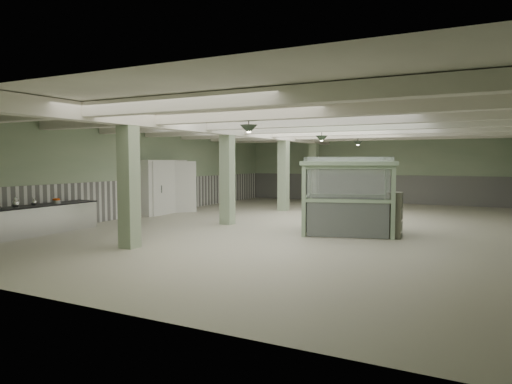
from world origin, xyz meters
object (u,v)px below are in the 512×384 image
at_px(guard_booth, 348,183).
at_px(prep_counter, 31,221).
at_px(filing_cabinet, 394,215).
at_px(walkin_cooler, 164,186).

bearing_deg(guard_booth, prep_counter, -165.70).
height_order(prep_counter, filing_cabinet, filing_cabinet).
xyz_separation_m(prep_counter, guard_booth, (8.41, 4.94, 1.12)).
relative_size(guard_booth, filing_cabinet, 2.49).
xyz_separation_m(prep_counter, walkin_cooler, (-0.08, 6.48, 0.74)).
xyz_separation_m(guard_booth, filing_cabinet, (1.50, -0.30, -0.90)).
bearing_deg(walkin_cooler, filing_cabinet, -10.44).
xyz_separation_m(walkin_cooler, filing_cabinet, (9.99, -1.84, -0.53)).
relative_size(prep_counter, guard_booth, 1.36).
bearing_deg(prep_counter, guard_booth, 30.45).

